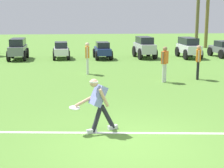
{
  "coord_description": "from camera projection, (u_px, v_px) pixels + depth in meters",
  "views": [
    {
      "loc": [
        -1.07,
        -7.54,
        3.04
      ],
      "look_at": [
        -0.17,
        2.52,
        0.9
      ],
      "focal_mm": 55.0,
      "sensor_mm": 36.0,
      "label": 1
    }
  ],
  "objects": [
    {
      "name": "ground_plane",
      "position": [
        129.0,
        143.0,
        8.07
      ],
      "size": [
        80.0,
        80.0,
        0.0
      ],
      "primitive_type": "plane",
      "color": "#568633"
    },
    {
      "name": "parked_car_slot_c",
      "position": [
        103.0,
        50.0,
        22.37
      ],
      "size": [
        1.21,
        2.25,
        1.1
      ],
      "color": "navy",
      "rests_on": "ground_plane"
    },
    {
      "name": "parked_car_slot_b",
      "position": [
        61.0,
        50.0,
        22.45
      ],
      "size": [
        1.22,
        2.25,
        1.1
      ],
      "color": "silver",
      "rests_on": "ground_plane"
    },
    {
      "name": "frisbee_thrower",
      "position": [
        99.0,
        102.0,
        8.69
      ],
      "size": [
        1.13,
        0.53,
        1.4
      ],
      "color": "#23232D",
      "rests_on": "ground_plane"
    },
    {
      "name": "palm_tree_left_of_centre",
      "position": [
        198.0,
        1.0,
        29.5
      ],
      "size": [
        3.34,
        3.15,
        6.37
      ],
      "color": "brown",
      "rests_on": "ground_plane"
    },
    {
      "name": "parked_car_slot_d",
      "position": [
        144.0,
        47.0,
        22.77
      ],
      "size": [
        1.35,
        2.42,
        1.4
      ],
      "color": "#B7BABF",
      "rests_on": "ground_plane"
    },
    {
      "name": "palm_tree_right_of_centre",
      "position": [
        208.0,
        4.0,
        28.54
      ],
      "size": [
        3.38,
        2.93,
        5.98
      ],
      "color": "brown",
      "rests_on": "ground_plane"
    },
    {
      "name": "teammate_near_sideline",
      "position": [
        165.0,
        61.0,
        14.87
      ],
      "size": [
        0.37,
        0.43,
        1.56
      ],
      "color": "silver",
      "rests_on": "ground_plane"
    },
    {
      "name": "field_line_paint",
      "position": [
        125.0,
        133.0,
        8.75
      ],
      "size": [
        22.88,
        2.59,
        0.01
      ],
      "primitive_type": "cube",
      "rotation": [
        0.0,
        0.0,
        -0.11
      ],
      "color": "white",
      "rests_on": "ground_plane"
    },
    {
      "name": "parked_car_slot_f",
      "position": [
        222.0,
        49.0,
        23.24
      ],
      "size": [
        1.33,
        2.29,
        1.1
      ],
      "color": "slate",
      "rests_on": "ground_plane"
    },
    {
      "name": "teammate_midfield",
      "position": [
        87.0,
        55.0,
        16.79
      ],
      "size": [
        0.21,
        0.49,
        1.56
      ],
      "color": "silver",
      "rests_on": "ground_plane"
    },
    {
      "name": "parked_car_slot_a",
      "position": [
        18.0,
        48.0,
        22.05
      ],
      "size": [
        1.24,
        2.44,
        1.34
      ],
      "color": "slate",
      "rests_on": "ground_plane"
    },
    {
      "name": "teammate_deep",
      "position": [
        198.0,
        59.0,
        15.48
      ],
      "size": [
        0.28,
        0.49,
        1.56
      ],
      "color": "black",
      "rests_on": "ground_plane"
    },
    {
      "name": "frisbee_in_flight",
      "position": [
        75.0,
        108.0,
        8.61
      ],
      "size": [
        0.39,
        0.39,
        0.06
      ],
      "color": "white"
    },
    {
      "name": "parked_car_slot_e",
      "position": [
        188.0,
        47.0,
        22.85
      ],
      "size": [
        1.24,
        2.44,
        1.34
      ],
      "color": "silver",
      "rests_on": "ground_plane"
    }
  ]
}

